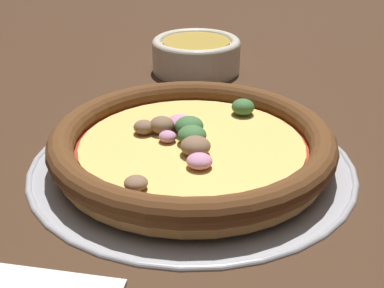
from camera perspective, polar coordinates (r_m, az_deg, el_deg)
The scene contains 4 objects.
ground_plane at distance 0.57m, azimuth 0.00°, elevation -2.24°, with size 3.00×3.00×0.00m, color #3D2616.
pizza_tray at distance 0.57m, azimuth 0.00°, elevation -2.01°, with size 0.34×0.34×0.01m.
pizza at distance 0.56m, azimuth -0.01°, elevation 0.02°, with size 0.30×0.30×0.04m.
bowl_near at distance 0.84m, azimuth 0.46°, elevation 9.68°, with size 0.14×0.14×0.05m.
Camera 1 is at (-0.49, 0.07, 0.28)m, focal length 50.00 mm.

